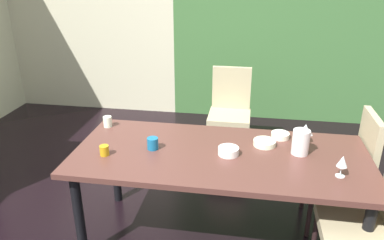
{
  "coord_description": "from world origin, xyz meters",
  "views": [
    {
      "loc": [
        0.62,
        -2.41,
        2.0
      ],
      "look_at": [
        0.17,
        0.28,
        0.85
      ],
      "focal_mm": 35.0,
      "sensor_mm": 36.0,
      "label": 1
    }
  ],
  "objects_px": {
    "cup_east": "(104,150)",
    "pitcher_north": "(301,142)",
    "wine_glass_front": "(342,162)",
    "serving_bowl_corner": "(228,151)",
    "chair_head_far": "(230,108)",
    "cup_near_shelf": "(153,143)",
    "chair_right_far": "(348,166)",
    "dining_table": "(220,163)",
    "serving_bowl_near_window": "(265,143)",
    "wine_glass_center": "(306,129)",
    "cup_west": "(108,122)",
    "serving_bowl_right": "(280,135)",
    "chair_right_near": "(371,220)"
  },
  "relations": [
    {
      "from": "chair_right_far",
      "to": "serving_bowl_corner",
      "type": "distance_m",
      "value": 1.0
    },
    {
      "from": "chair_head_far",
      "to": "wine_glass_front",
      "type": "height_order",
      "value": "chair_head_far"
    },
    {
      "from": "cup_near_shelf",
      "to": "wine_glass_center",
      "type": "bearing_deg",
      "value": 13.69
    },
    {
      "from": "wine_glass_front",
      "to": "serving_bowl_corner",
      "type": "relative_size",
      "value": 0.99
    },
    {
      "from": "wine_glass_front",
      "to": "pitcher_north",
      "type": "xyz_separation_m",
      "value": [
        -0.22,
        0.27,
        -0.01
      ]
    },
    {
      "from": "serving_bowl_near_window",
      "to": "cup_east",
      "type": "xyz_separation_m",
      "value": [
        -1.11,
        -0.34,
        0.02
      ]
    },
    {
      "from": "wine_glass_center",
      "to": "dining_table",
      "type": "bearing_deg",
      "value": -157.46
    },
    {
      "from": "cup_near_shelf",
      "to": "pitcher_north",
      "type": "height_order",
      "value": "pitcher_north"
    },
    {
      "from": "dining_table",
      "to": "pitcher_north",
      "type": "bearing_deg",
      "value": 8.72
    },
    {
      "from": "wine_glass_center",
      "to": "pitcher_north",
      "type": "relative_size",
      "value": 0.88
    },
    {
      "from": "chair_head_far",
      "to": "cup_west",
      "type": "bearing_deg",
      "value": 50.4
    },
    {
      "from": "chair_right_far",
      "to": "wine_glass_center",
      "type": "bearing_deg",
      "value": 102.3
    },
    {
      "from": "dining_table",
      "to": "serving_bowl_near_window",
      "type": "height_order",
      "value": "serving_bowl_near_window"
    },
    {
      "from": "chair_head_far",
      "to": "chair_right_near",
      "type": "xyz_separation_m",
      "value": [
        0.99,
        -1.77,
        -0.01
      ]
    },
    {
      "from": "wine_glass_front",
      "to": "cup_east",
      "type": "xyz_separation_m",
      "value": [
        -1.58,
        0.03,
        -0.07
      ]
    },
    {
      "from": "serving_bowl_right",
      "to": "cup_east",
      "type": "height_order",
      "value": "cup_east"
    },
    {
      "from": "serving_bowl_right",
      "to": "wine_glass_front",
      "type": "bearing_deg",
      "value": -56.11
    },
    {
      "from": "cup_east",
      "to": "pitcher_north",
      "type": "height_order",
      "value": "pitcher_north"
    },
    {
      "from": "cup_east",
      "to": "serving_bowl_corner",
      "type": "bearing_deg",
      "value": 9.95
    },
    {
      "from": "wine_glass_center",
      "to": "serving_bowl_corner",
      "type": "xyz_separation_m",
      "value": [
        -0.54,
        -0.26,
        -0.09
      ]
    },
    {
      "from": "chair_right_near",
      "to": "serving_bowl_corner",
      "type": "bearing_deg",
      "value": 70.64
    },
    {
      "from": "chair_right_near",
      "to": "serving_bowl_near_window",
      "type": "relative_size",
      "value": 5.78
    },
    {
      "from": "wine_glass_center",
      "to": "serving_bowl_corner",
      "type": "distance_m",
      "value": 0.61
    },
    {
      "from": "cup_west",
      "to": "cup_near_shelf",
      "type": "relative_size",
      "value": 1.01
    },
    {
      "from": "chair_right_far",
      "to": "chair_right_near",
      "type": "bearing_deg",
      "value": 179.8
    },
    {
      "from": "serving_bowl_right",
      "to": "cup_near_shelf",
      "type": "xyz_separation_m",
      "value": [
        -0.92,
        -0.34,
        0.02
      ]
    },
    {
      "from": "cup_near_shelf",
      "to": "cup_west",
      "type": "bearing_deg",
      "value": 144.94
    },
    {
      "from": "serving_bowl_corner",
      "to": "cup_west",
      "type": "height_order",
      "value": "cup_west"
    },
    {
      "from": "dining_table",
      "to": "chair_head_far",
      "type": "distance_m",
      "value": 1.45
    },
    {
      "from": "serving_bowl_near_window",
      "to": "pitcher_north",
      "type": "distance_m",
      "value": 0.27
    },
    {
      "from": "chair_right_far",
      "to": "serving_bowl_corner",
      "type": "bearing_deg",
      "value": 110.56
    },
    {
      "from": "wine_glass_center",
      "to": "cup_east",
      "type": "relative_size",
      "value": 2.19
    },
    {
      "from": "serving_bowl_corner",
      "to": "serving_bowl_right",
      "type": "bearing_deg",
      "value": 42.06
    },
    {
      "from": "chair_right_near",
      "to": "wine_glass_center",
      "type": "distance_m",
      "value": 0.76
    },
    {
      "from": "chair_head_far",
      "to": "cup_near_shelf",
      "type": "height_order",
      "value": "chair_head_far"
    },
    {
      "from": "wine_glass_front",
      "to": "dining_table",
      "type": "bearing_deg",
      "value": 166.43
    },
    {
      "from": "chair_right_far",
      "to": "cup_near_shelf",
      "type": "xyz_separation_m",
      "value": [
        -1.45,
        -0.34,
        0.25
      ]
    },
    {
      "from": "dining_table",
      "to": "wine_glass_center",
      "type": "bearing_deg",
      "value": 22.54
    },
    {
      "from": "wine_glass_center",
      "to": "cup_east",
      "type": "distance_m",
      "value": 1.46
    },
    {
      "from": "dining_table",
      "to": "wine_glass_front",
      "type": "distance_m",
      "value": 0.82
    },
    {
      "from": "serving_bowl_right",
      "to": "pitcher_north",
      "type": "xyz_separation_m",
      "value": [
        0.12,
        -0.24,
        0.07
      ]
    },
    {
      "from": "dining_table",
      "to": "chair_right_far",
      "type": "bearing_deg",
      "value": 18.82
    },
    {
      "from": "wine_glass_front",
      "to": "serving_bowl_right",
      "type": "relative_size",
      "value": 1.04
    },
    {
      "from": "cup_east",
      "to": "chair_head_far",
      "type": "bearing_deg",
      "value": 64.21
    },
    {
      "from": "wine_glass_center",
      "to": "cup_east",
      "type": "height_order",
      "value": "wine_glass_center"
    },
    {
      "from": "chair_head_far",
      "to": "cup_west",
      "type": "relative_size",
      "value": 11.01
    },
    {
      "from": "serving_bowl_corner",
      "to": "cup_near_shelf",
      "type": "distance_m",
      "value": 0.55
    },
    {
      "from": "serving_bowl_near_window",
      "to": "serving_bowl_corner",
      "type": "distance_m",
      "value": 0.32
    },
    {
      "from": "chair_right_near",
      "to": "serving_bowl_right",
      "type": "xyz_separation_m",
      "value": [
        -0.53,
        0.66,
        0.23
      ]
    },
    {
      "from": "chair_head_far",
      "to": "serving_bowl_near_window",
      "type": "bearing_deg",
      "value": 104.74
    }
  ]
}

